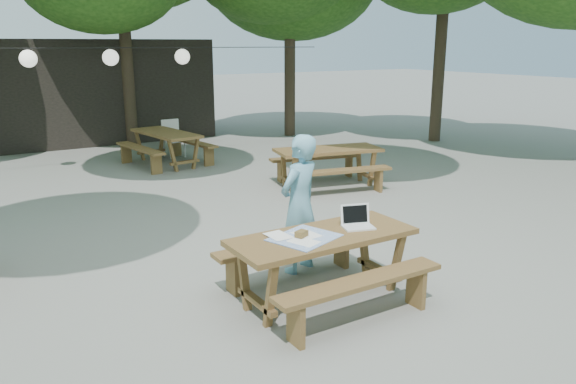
# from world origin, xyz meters

# --- Properties ---
(ground) EXTENTS (80.00, 80.00, 0.00)m
(ground) POSITION_xyz_m (0.00, 0.00, 0.00)
(ground) COLOR slate
(ground) RESTS_ON ground
(pavilion) EXTENTS (6.00, 3.00, 2.80)m
(pavilion) POSITION_xyz_m (0.50, 10.50, 1.40)
(pavilion) COLOR black
(pavilion) RESTS_ON ground
(main_picnic_table) EXTENTS (2.00, 1.58, 0.75)m
(main_picnic_table) POSITION_xyz_m (-0.15, -1.75, 0.39)
(main_picnic_table) COLOR #543A1D
(main_picnic_table) RESTS_ON ground
(picnic_table_ne) EXTENTS (2.20, 1.96, 0.75)m
(picnic_table_ne) POSITION_xyz_m (2.80, 2.26, 0.39)
(picnic_table_ne) COLOR #543A1D
(picnic_table_ne) RESTS_ON ground
(picnic_table_far_e) EXTENTS (1.83, 2.10, 0.75)m
(picnic_table_far_e) POSITION_xyz_m (0.87, 5.88, 0.39)
(picnic_table_far_e) COLOR #543A1D
(picnic_table_far_e) RESTS_ON ground
(woman) EXTENTS (0.72, 0.60, 1.68)m
(woman) POSITION_xyz_m (0.09, -0.92, 0.84)
(woman) COLOR #6CABC6
(woman) RESTS_ON ground
(plastic_chair) EXTENTS (0.46, 0.46, 0.90)m
(plastic_chair) POSITION_xyz_m (1.33, 6.65, 0.26)
(plastic_chair) COLOR silver
(plastic_chair) RESTS_ON ground
(laptop) EXTENTS (0.39, 0.35, 0.24)m
(laptop) POSITION_xyz_m (0.31, -1.74, 0.81)
(laptop) COLOR white
(laptop) RESTS_ON main_picnic_table
(tabletop_clutter) EXTENTS (0.80, 0.73, 0.08)m
(tabletop_clutter) POSITION_xyz_m (-0.39, -1.74, 0.76)
(tabletop_clutter) COLOR #3664BA
(tabletop_clutter) RESTS_ON main_picnic_table
(paper_lanterns) EXTENTS (9.00, 0.34, 0.38)m
(paper_lanterns) POSITION_xyz_m (-0.19, 6.00, 2.40)
(paper_lanterns) COLOR black
(paper_lanterns) RESTS_ON ground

